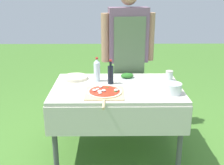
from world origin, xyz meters
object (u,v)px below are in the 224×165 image
pizza_on_peel (104,93)px  mixing_tub (173,88)px  plate_stack (75,78)px  sauce_jar (169,76)px  herb_container (127,76)px  prep_table (117,95)px  oil_bottle (111,74)px  water_bottle (97,70)px  person_cook (128,49)px

pizza_on_peel → mixing_tub: 0.64m
plate_stack → sauce_jar: 1.01m
pizza_on_peel → herb_container: herb_container is taller
prep_table → oil_bottle: bearing=126.9°
pizza_on_peel → water_bottle: 0.41m
water_bottle → sauce_jar: water_bottle is taller
sauce_jar → water_bottle: bearing=-179.3°
plate_stack → prep_table: bearing=-28.6°
person_cook → sauce_jar: bearing=127.0°
person_cook → sauce_jar: (0.41, -0.43, -0.21)m
herb_container → sauce_jar: bearing=-10.3°
water_bottle → herb_container: water_bottle is taller
pizza_on_peel → mixing_tub: bearing=1.1°
sauce_jar → person_cook: bearing=133.9°
prep_table → oil_bottle: oil_bottle is taller
prep_table → water_bottle: 0.34m
herb_container → plate_stack: bearing=-178.4°
prep_table → herb_container: herb_container is taller
oil_bottle → water_bottle: bearing=148.4°
prep_table → water_bottle: size_ratio=5.05×
herb_container → plate_stack: 0.57m
mixing_tub → sauce_jar: sauce_jar is taller
water_bottle → prep_table: bearing=-39.8°
herb_container → prep_table: bearing=-114.9°
pizza_on_peel → plate_stack: pizza_on_peel is taller
prep_table → sauce_jar: size_ratio=12.18×
water_bottle → plate_stack: size_ratio=0.93×
sauce_jar → mixing_tub: bearing=-97.0°
plate_stack → sauce_jar: (1.01, -0.06, 0.03)m
person_cook → herb_container: bearing=78.8°
person_cook → oil_bottle: size_ratio=6.60×
prep_table → person_cook: (0.15, 0.61, 0.34)m
person_cook → herb_container: size_ratio=8.80×
pizza_on_peel → plate_stack: bearing=126.0°
herb_container → pizza_on_peel: bearing=-117.1°
plate_stack → oil_bottle: bearing=-22.7°
plate_stack → sauce_jar: sauce_jar is taller
water_bottle → plate_stack: bearing=163.2°
prep_table → person_cook: bearing=76.5°
herb_container → sauce_jar: (0.44, -0.08, 0.02)m
oil_bottle → mixing_tub: 0.65m
water_bottle → herb_container: size_ratio=1.35×
person_cook → sauce_jar: 0.63m
plate_stack → pizza_on_peel: bearing=-54.6°
oil_bottle → herb_container: oil_bottle is taller
pizza_on_peel → oil_bottle: (0.06, 0.30, 0.09)m
oil_bottle → sauce_jar: (0.62, 0.10, -0.05)m
oil_bottle → sauce_jar: bearing=8.8°
pizza_on_peel → sauce_jar: bearing=30.4°
water_bottle → sauce_jar: 0.77m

